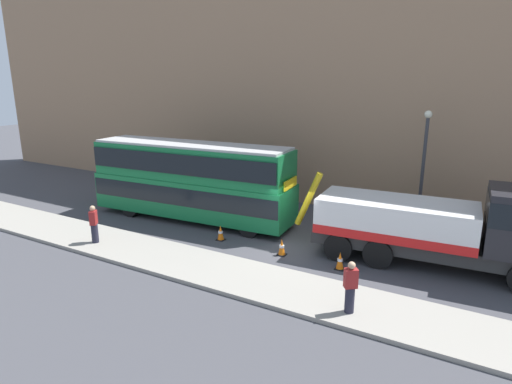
# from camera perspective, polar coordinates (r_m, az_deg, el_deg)

# --- Properties ---
(ground_plane) EXTENTS (120.00, 120.00, 0.00)m
(ground_plane) POSITION_cam_1_polar(r_m,az_deg,el_deg) (19.70, 5.55, -6.91)
(ground_plane) COLOR #424247
(near_kerb) EXTENTS (60.00, 2.80, 0.15)m
(near_kerb) POSITION_cam_1_polar(r_m,az_deg,el_deg) (16.24, -0.66, -11.51)
(near_kerb) COLOR gray
(near_kerb) RESTS_ON ground_plane
(building_facade) EXTENTS (60.00, 1.50, 16.00)m
(building_facade) POSITION_cam_1_polar(r_m,az_deg,el_deg) (24.71, 12.83, 16.36)
(building_facade) COLOR #9E7A5B
(building_facade) RESTS_ON ground_plane
(recovery_tow_truck) EXTENTS (10.21, 3.23, 3.67)m
(recovery_tow_truck) POSITION_cam_1_polar(r_m,az_deg,el_deg) (18.25, 23.48, -4.04)
(recovery_tow_truck) COLOR #2D2D2D
(recovery_tow_truck) RESTS_ON ground_plane
(double_decker_bus) EXTENTS (11.16, 3.27, 4.06)m
(double_decker_bus) POSITION_cam_1_polar(r_m,az_deg,el_deg) (22.64, -8.57, 1.82)
(double_decker_bus) COLOR #146B38
(double_decker_bus) RESTS_ON ground_plane
(pedestrian_onlooker) EXTENTS (0.44, 0.48, 1.71)m
(pedestrian_onlooker) POSITION_cam_1_polar(r_m,az_deg,el_deg) (20.46, -20.63, -4.05)
(pedestrian_onlooker) COLOR #232333
(pedestrian_onlooker) RESTS_ON near_kerb
(pedestrian_bystander) EXTENTS (0.48, 0.45, 1.71)m
(pedestrian_bystander) POSITION_cam_1_polar(r_m,az_deg,el_deg) (14.01, 12.36, -12.27)
(pedestrian_bystander) COLOR #232333
(pedestrian_bystander) RESTS_ON near_kerb
(traffic_cone_near_bus) EXTENTS (0.36, 0.36, 0.72)m
(traffic_cone_near_bus) POSITION_cam_1_polar(r_m,az_deg,el_deg) (20.05, -4.71, -5.44)
(traffic_cone_near_bus) COLOR orange
(traffic_cone_near_bus) RESTS_ON ground_plane
(traffic_cone_midway) EXTENTS (0.36, 0.36, 0.72)m
(traffic_cone_midway) POSITION_cam_1_polar(r_m,az_deg,el_deg) (18.40, 3.42, -7.34)
(traffic_cone_midway) COLOR orange
(traffic_cone_midway) RESTS_ON ground_plane
(traffic_cone_near_truck) EXTENTS (0.36, 0.36, 0.72)m
(traffic_cone_near_truck) POSITION_cam_1_polar(r_m,az_deg,el_deg) (17.40, 11.04, -8.96)
(traffic_cone_near_truck) COLOR orange
(traffic_cone_near_truck) RESTS_ON ground_plane
(street_lamp) EXTENTS (0.36, 0.36, 5.83)m
(street_lamp) POSITION_cam_1_polar(r_m,az_deg,el_deg) (21.94, 21.28, 3.85)
(street_lamp) COLOR #38383D
(street_lamp) RESTS_ON ground_plane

